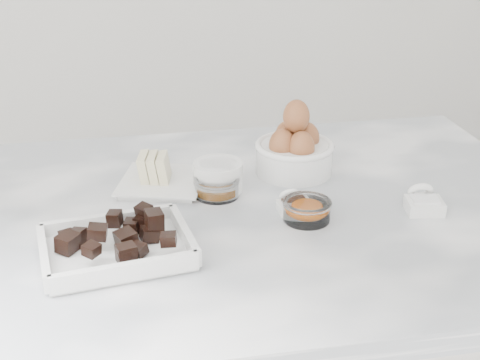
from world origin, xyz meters
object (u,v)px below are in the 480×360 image
vanilla_spoon (293,204)px  egg_bowl (294,149)px  butter_plate (161,176)px  zest_bowl (307,209)px  salt_spoon (423,202)px  honey_bowl (217,186)px  chocolate_dish (116,243)px  sugar_ramekin (218,175)px

vanilla_spoon → egg_bowl: bearing=74.4°
butter_plate → zest_bowl: 0.30m
zest_bowl → vanilla_spoon: (-0.02, 0.04, -0.01)m
vanilla_spoon → salt_spoon: bearing=-9.4°
vanilla_spoon → honey_bowl: bearing=144.5°
honey_bowl → salt_spoon: bearing=-19.5°
chocolate_dish → vanilla_spoon: size_ratio=3.83×
butter_plate → salt_spoon: 0.48m
sugar_ramekin → zest_bowl: 0.20m
sugar_ramekin → egg_bowl: egg_bowl is taller
vanilla_spoon → chocolate_dish: bearing=-162.1°
vanilla_spoon → salt_spoon: size_ratio=0.77×
butter_plate → zest_bowl: bearing=-37.9°
egg_bowl → vanilla_spoon: egg_bowl is taller
honey_bowl → salt_spoon: size_ratio=1.02×
chocolate_dish → zest_bowl: size_ratio=2.95×
sugar_ramekin → salt_spoon: size_ratio=1.10×
chocolate_dish → sugar_ramekin: 0.28m
chocolate_dish → egg_bowl: egg_bowl is taller
honey_bowl → sugar_ramekin: bearing=75.7°
vanilla_spoon → butter_plate: bearing=146.3°
salt_spoon → butter_plate: bearing=157.6°
vanilla_spoon → salt_spoon: salt_spoon is taller
honey_bowl → egg_bowl: bearing=25.0°
zest_bowl → salt_spoon: salt_spoon is taller
butter_plate → sugar_ramekin: (0.10, -0.04, 0.01)m
sugar_ramekin → zest_bowl: bearing=-48.4°
sugar_ramekin → honey_bowl: size_ratio=1.08×
chocolate_dish → egg_bowl: size_ratio=1.60×
butter_plate → honey_bowl: (0.10, -0.06, -0.00)m
sugar_ramekin → honey_bowl: 0.03m
butter_plate → vanilla_spoon: 0.26m
egg_bowl → zest_bowl: bearing=-98.6°
zest_bowl → salt_spoon: 0.21m
vanilla_spoon → salt_spoon: 0.23m
honey_bowl → vanilla_spoon: (0.12, -0.09, -0.01)m
chocolate_dish → butter_plate: (0.09, 0.25, -0.00)m
sugar_ramekin → egg_bowl: size_ratio=0.59×
butter_plate → vanilla_spoon: bearing=-33.7°
sugar_ramekin → vanilla_spoon: sugar_ramekin is taller
chocolate_dish → sugar_ramekin: chocolate_dish is taller
egg_bowl → salt_spoon: egg_bowl is taller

